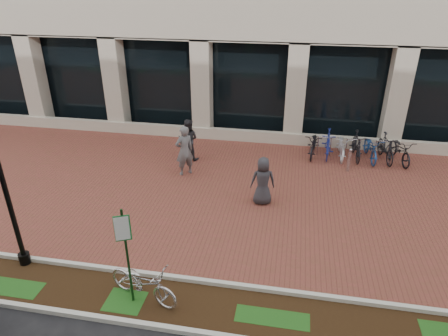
% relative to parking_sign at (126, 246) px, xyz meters
% --- Properties ---
extents(ground, '(120.00, 120.00, 0.00)m').
position_rel_parking_sign_xyz_m(ground, '(1.27, 5.34, -1.56)').
color(ground, black).
rests_on(ground, ground).
extents(brick_plaza, '(40.00, 9.00, 0.01)m').
position_rel_parking_sign_xyz_m(brick_plaza, '(1.27, 5.34, -1.55)').
color(brick_plaza, brown).
rests_on(brick_plaza, ground).
extents(planting_strip, '(40.00, 1.50, 0.01)m').
position_rel_parking_sign_xyz_m(planting_strip, '(1.27, 0.09, -1.55)').
color(planting_strip, black).
rests_on(planting_strip, ground).
extents(curb_plaza_side, '(40.00, 0.12, 0.12)m').
position_rel_parking_sign_xyz_m(curb_plaza_side, '(1.27, 0.84, -1.50)').
color(curb_plaza_side, beige).
rests_on(curb_plaza_side, ground).
extents(curb_street_side, '(40.00, 0.12, 0.12)m').
position_rel_parking_sign_xyz_m(curb_street_side, '(1.27, -0.66, -1.50)').
color(curb_street_side, beige).
rests_on(curb_street_side, ground).
extents(parking_sign, '(0.34, 0.07, 2.45)m').
position_rel_parking_sign_xyz_m(parking_sign, '(0.00, 0.00, 0.00)').
color(parking_sign, '#143715').
rests_on(parking_sign, ground).
extents(lamppost, '(0.36, 0.36, 4.42)m').
position_rel_parking_sign_xyz_m(lamppost, '(-3.22, 0.74, 0.94)').
color(lamppost, black).
rests_on(lamppost, ground).
extents(locked_bicycle, '(1.93, 1.16, 0.96)m').
position_rel_parking_sign_xyz_m(locked_bicycle, '(0.23, 0.13, -1.08)').
color(locked_bicycle, silver).
rests_on(locked_bicycle, ground).
extents(pedestrian_left, '(0.81, 0.78, 1.87)m').
position_rel_parking_sign_xyz_m(pedestrian_left, '(-0.50, 6.32, -0.63)').
color(pedestrian_left, slate).
rests_on(pedestrian_left, ground).
extents(pedestrian_mid, '(0.84, 0.68, 1.66)m').
position_rel_parking_sign_xyz_m(pedestrian_mid, '(-0.70, 7.59, -0.73)').
color(pedestrian_mid, '#2B2A30').
rests_on(pedestrian_mid, ground).
extents(pedestrian_right, '(0.86, 0.65, 1.59)m').
position_rel_parking_sign_xyz_m(pedestrian_right, '(2.47, 4.80, -0.76)').
color(pedestrian_right, '#2D2D32').
rests_on(pedestrian_right, ground).
extents(bollard, '(0.12, 0.12, 0.92)m').
position_rel_parking_sign_xyz_m(bollard, '(5.42, 7.62, -1.09)').
color(bollard, '#B5B5BA').
rests_on(bollard, ground).
extents(bike_rack_cluster, '(4.22, 1.93, 1.07)m').
position_rel_parking_sign_xyz_m(bike_rack_cluster, '(5.80, 8.86, -1.05)').
color(bike_rack_cluster, black).
rests_on(bike_rack_cluster, ground).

